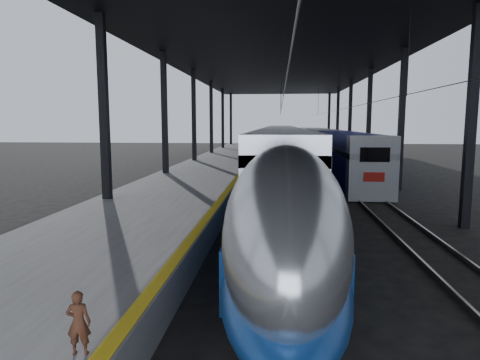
# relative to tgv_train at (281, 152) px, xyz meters

# --- Properties ---
(ground) EXTENTS (160.00, 160.00, 0.00)m
(ground) POSITION_rel_tgv_train_xyz_m (-2.00, -23.71, -1.87)
(ground) COLOR black
(ground) RESTS_ON ground
(platform) EXTENTS (6.00, 80.00, 1.00)m
(platform) POSITION_rel_tgv_train_xyz_m (-5.50, -3.71, -1.37)
(platform) COLOR #4C4C4F
(platform) RESTS_ON ground
(yellow_strip) EXTENTS (0.30, 80.00, 0.01)m
(yellow_strip) POSITION_rel_tgv_train_xyz_m (-2.70, -3.71, -0.87)
(yellow_strip) COLOR gold
(yellow_strip) RESTS_ON platform
(rails) EXTENTS (6.52, 80.00, 0.16)m
(rails) POSITION_rel_tgv_train_xyz_m (2.50, -3.71, -1.79)
(rails) COLOR slate
(rails) RESTS_ON ground
(canopy) EXTENTS (18.00, 75.00, 9.47)m
(canopy) POSITION_rel_tgv_train_xyz_m (-0.10, -3.71, 7.24)
(canopy) COLOR black
(canopy) RESTS_ON ground
(tgv_train) EXTENTS (2.80, 65.20, 4.01)m
(tgv_train) POSITION_rel_tgv_train_xyz_m (0.00, 0.00, 0.00)
(tgv_train) COLOR #AAADB2
(tgv_train) RESTS_ON ground
(second_train) EXTENTS (2.66, 56.05, 3.66)m
(second_train) POSITION_rel_tgv_train_xyz_m (5.00, 13.87, -0.02)
(second_train) COLOR navy
(second_train) RESTS_ON ground
(child) EXTENTS (0.38, 0.27, 0.96)m
(child) POSITION_rel_tgv_train_xyz_m (-3.04, -31.36, -0.39)
(child) COLOR #442416
(child) RESTS_ON platform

